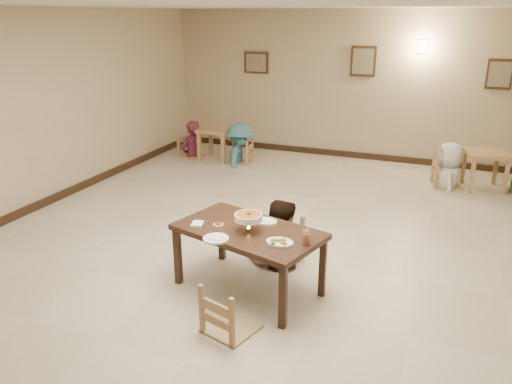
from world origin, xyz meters
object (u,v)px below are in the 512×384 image
at_px(drink_glass, 306,238).
at_px(bg_diner_c, 452,143).
at_px(curry_warmer, 248,217).
at_px(main_diner, 279,200).
at_px(bg_table_left, 217,135).
at_px(bg_chair_rl, 450,157).
at_px(chair_near, 231,286).
at_px(bg_diner_b, 240,123).
at_px(bg_diner_a, 191,121).
at_px(main_table, 248,236).
at_px(bg_chair_ll, 192,134).
at_px(chair_far, 280,222).
at_px(bg_table_right, 486,159).
at_px(bg_chair_lr, 240,140).

height_order(drink_glass, bg_diner_c, bg_diner_c).
xyz_separation_m(curry_warmer, bg_diner_c, (1.90, 4.62, -0.09)).
distance_m(main_diner, bg_table_left, 4.77).
height_order(curry_warmer, bg_chair_rl, bg_chair_rl).
height_order(chair_near, bg_diner_b, bg_diner_b).
xyz_separation_m(drink_glass, bg_diner_a, (-3.88, 4.72, -0.01)).
height_order(main_table, chair_near, chair_near).
bearing_deg(bg_chair_ll, chair_near, -132.61).
xyz_separation_m(chair_far, bg_diner_a, (-3.29, 3.80, 0.28)).
distance_m(drink_glass, bg_diner_a, 6.11).
xyz_separation_m(curry_warmer, bg_table_right, (2.48, 4.70, -0.35)).
bearing_deg(bg_chair_rl, bg_chair_ll, 79.10).
bearing_deg(bg_chair_rl, main_table, 146.44).
relative_size(main_diner, bg_diner_a, 1.03).
xyz_separation_m(chair_far, bg_table_right, (2.41, 3.87, 0.02)).
distance_m(drink_glass, bg_diner_b, 5.44).
distance_m(chair_near, bg_diner_c, 5.64).
relative_size(drink_glass, bg_chair_rl, 0.14).
xyz_separation_m(drink_glass, bg_chair_lr, (-2.76, 4.69, -0.32)).
bearing_deg(bg_chair_ll, bg_diner_a, 0.00).
height_order(drink_glass, bg_chair_ll, bg_chair_ll).
bearing_deg(chair_near, bg_chair_ll, -41.75).
xyz_separation_m(bg_table_left, bg_chair_lr, (0.56, -0.07, -0.05)).
bearing_deg(bg_diner_a, curry_warmer, 58.92).
xyz_separation_m(bg_table_left, bg_chair_rl, (4.56, -0.05, 0.01)).
bearing_deg(main_diner, bg_table_left, -64.31).
height_order(chair_far, bg_table_left, chair_far).
bearing_deg(curry_warmer, chair_near, -80.82).
relative_size(curry_warmer, bg_diner_b, 0.20).
relative_size(chair_near, bg_diner_a, 0.61).
height_order(bg_diner_a, bg_diner_b, bg_diner_b).
height_order(bg_chair_rl, bg_diner_b, bg_diner_b).
bearing_deg(bg_chair_lr, main_table, 19.09).
height_order(bg_table_right, bg_diner_c, bg_diner_c).
distance_m(bg_chair_rl, bg_diner_b, 4.01).
height_order(chair_near, bg_chair_lr, bg_chair_lr).
distance_m(curry_warmer, bg_chair_ll, 5.65).
relative_size(main_table, chair_far, 1.69).
bearing_deg(bg_table_left, chair_near, -62.72).
bearing_deg(bg_diner_b, main_diner, -165.20).
relative_size(chair_far, bg_diner_c, 0.64).
bearing_deg(bg_chair_ll, curry_warmer, -129.73).
xyz_separation_m(chair_near, curry_warmer, (-0.12, 0.72, 0.40)).
height_order(bg_chair_lr, bg_chair_rl, bg_chair_rl).
relative_size(chair_near, main_diner, 0.59).
xyz_separation_m(bg_table_right, bg_chair_lr, (-4.58, -0.10, -0.05)).
distance_m(drink_glass, bg_chair_lr, 5.45).
height_order(curry_warmer, bg_chair_ll, bg_chair_ll).
distance_m(main_table, bg_chair_lr, 5.01).
bearing_deg(bg_chair_ll, bg_table_right, -73.92).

